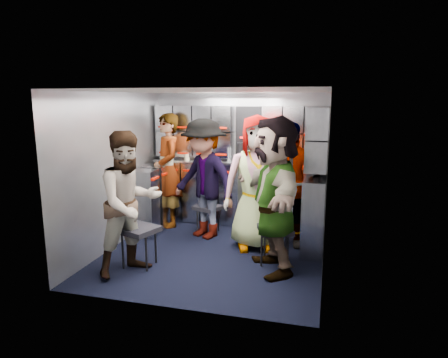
% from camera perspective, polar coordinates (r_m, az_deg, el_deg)
% --- Properties ---
extents(floor, '(3.00, 3.00, 0.00)m').
position_cam_1_polar(floor, '(5.41, -1.33, -10.37)').
color(floor, black).
rests_on(floor, ground).
extents(wall_back, '(2.80, 0.04, 2.10)m').
position_cam_1_polar(wall_back, '(6.55, 2.26, 2.99)').
color(wall_back, '#979BA4').
rests_on(wall_back, ground).
extents(wall_left, '(0.04, 3.00, 2.10)m').
position_cam_1_polar(wall_left, '(5.66, -15.13, 1.27)').
color(wall_left, '#979BA4').
rests_on(wall_left, ground).
extents(wall_right, '(0.04, 3.00, 2.10)m').
position_cam_1_polar(wall_right, '(4.92, 14.48, -0.17)').
color(wall_right, '#979BA4').
rests_on(wall_right, ground).
extents(ceiling, '(2.80, 3.00, 0.02)m').
position_cam_1_polar(ceiling, '(5.03, -1.44, 12.46)').
color(ceiling, silver).
rests_on(ceiling, wall_back).
extents(cart_bank_back, '(2.68, 0.38, 0.99)m').
position_cam_1_polar(cart_bank_back, '(6.46, 1.82, -2.16)').
color(cart_bank_back, '#8D929B').
rests_on(cart_bank_back, ground).
extents(cart_bank_left, '(0.38, 0.76, 0.99)m').
position_cam_1_polar(cart_bank_left, '(6.17, -10.60, -3.00)').
color(cart_bank_left, '#8D929B').
rests_on(cart_bank_left, ground).
extents(counter, '(2.68, 0.42, 0.03)m').
position_cam_1_polar(counter, '(6.35, 1.85, 2.41)').
color(counter, '#B1B4B9').
rests_on(counter, cart_bank_back).
extents(locker_bank_back, '(2.68, 0.28, 0.82)m').
position_cam_1_polar(locker_bank_back, '(6.36, 1.99, 6.72)').
color(locker_bank_back, '#8D929B').
rests_on(locker_bank_back, wall_back).
extents(locker_bank_right, '(0.28, 1.00, 0.82)m').
position_cam_1_polar(locker_bank_right, '(5.55, 13.21, 5.76)').
color(locker_bank_right, '#8D929B').
rests_on(locker_bank_right, wall_right).
extents(right_cabinet, '(0.28, 1.20, 1.00)m').
position_cam_1_polar(right_cabinet, '(5.64, 12.73, -4.40)').
color(right_cabinet, '#8D929B').
rests_on(right_cabinet, ground).
extents(coffee_niche, '(0.46, 0.16, 0.84)m').
position_cam_1_polar(coffee_niche, '(6.38, 3.70, 6.54)').
color(coffee_niche, black).
rests_on(coffee_niche, wall_back).
extents(red_latch_strip, '(2.60, 0.02, 0.03)m').
position_cam_1_polar(red_latch_strip, '(6.18, 1.42, 0.89)').
color(red_latch_strip, '#AF0F00').
rests_on(red_latch_strip, cart_bank_back).
extents(jump_seat_near_left, '(0.52, 0.51, 0.49)m').
position_cam_1_polar(jump_seat_near_left, '(4.95, -12.09, -7.35)').
color(jump_seat_near_left, black).
rests_on(jump_seat_near_left, ground).
extents(jump_seat_mid_left, '(0.46, 0.45, 0.42)m').
position_cam_1_polar(jump_seat_mid_left, '(6.05, -2.32, -4.27)').
color(jump_seat_mid_left, black).
rests_on(jump_seat_mid_left, ground).
extents(jump_seat_center, '(0.46, 0.44, 0.47)m').
position_cam_1_polar(jump_seat_center, '(5.63, 4.90, -5.08)').
color(jump_seat_center, black).
rests_on(jump_seat_center, ground).
extents(jump_seat_mid_right, '(0.47, 0.46, 0.43)m').
position_cam_1_polar(jump_seat_mid_right, '(5.80, 9.22, -5.01)').
color(jump_seat_mid_right, black).
rests_on(jump_seat_mid_right, ground).
extents(jump_seat_near_right, '(0.50, 0.48, 0.47)m').
position_cam_1_polar(jump_seat_near_right, '(4.95, 7.34, -7.47)').
color(jump_seat_near_right, black).
rests_on(jump_seat_near_right, ground).
extents(attendant_standing, '(0.73, 0.78, 1.79)m').
position_cam_1_polar(attendant_standing, '(6.36, -8.04, 1.22)').
color(attendant_standing, black).
rests_on(attendant_standing, ground).
extents(attendant_arc_a, '(0.97, 1.02, 1.66)m').
position_cam_1_polar(attendant_arc_a, '(4.69, -13.27, -3.43)').
color(attendant_arc_a, black).
rests_on(attendant_arc_a, ground).
extents(attendant_arc_b, '(1.29, 1.09, 1.73)m').
position_cam_1_polar(attendant_arc_b, '(5.77, -2.88, -0.01)').
color(attendant_arc_b, black).
rests_on(attendant_arc_b, ground).
extents(attendant_arc_c, '(1.00, 0.79, 1.81)m').
position_cam_1_polar(attendant_arc_c, '(5.34, 4.66, -0.57)').
color(attendant_arc_c, black).
rests_on(attendant_arc_c, ground).
extents(attendant_arc_d, '(1.06, 0.58, 1.71)m').
position_cam_1_polar(attendant_arc_d, '(5.51, 9.19, -0.82)').
color(attendant_arc_d, black).
rests_on(attendant_arc_d, ground).
extents(attendant_arc_e, '(1.19, 1.77, 1.83)m').
position_cam_1_polar(attendant_arc_e, '(4.64, 7.21, -2.31)').
color(attendant_arc_e, black).
rests_on(attendant_arc_e, ground).
extents(bottle_left, '(0.07, 0.07, 0.23)m').
position_cam_1_polar(bottle_left, '(6.31, 0.74, 3.53)').
color(bottle_left, white).
rests_on(bottle_left, counter).
extents(bottle_mid, '(0.07, 0.07, 0.25)m').
position_cam_1_polar(bottle_mid, '(6.39, -1.82, 3.72)').
color(bottle_mid, white).
rests_on(bottle_mid, counter).
extents(bottle_right, '(0.06, 0.06, 0.24)m').
position_cam_1_polar(bottle_right, '(6.15, 10.03, 3.22)').
color(bottle_right, white).
rests_on(bottle_right, counter).
extents(cup_left, '(0.08, 0.08, 0.10)m').
position_cam_1_polar(cup_left, '(6.52, -5.31, 3.19)').
color(cup_left, tan).
rests_on(cup_left, counter).
extents(cup_right, '(0.08, 0.08, 0.11)m').
position_cam_1_polar(cup_right, '(6.20, 6.02, 2.76)').
color(cup_right, tan).
rests_on(cup_right, counter).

